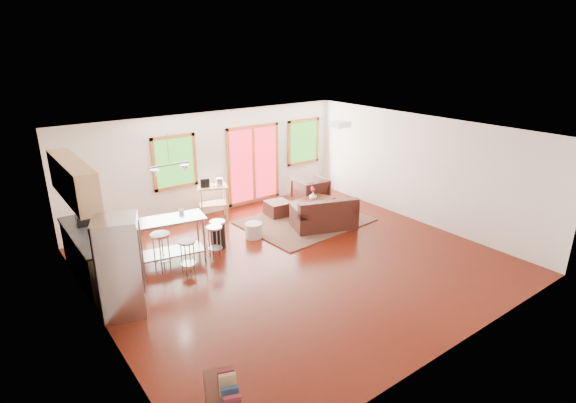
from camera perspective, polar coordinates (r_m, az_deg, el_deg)
floor at (r=9.17m, az=1.13°, el=-7.65°), size 7.50×7.00×0.02m
ceiling at (r=8.30m, az=1.25°, el=8.65°), size 7.50×7.00×0.02m
back_wall at (r=11.50m, az=-9.62°, el=4.78°), size 7.50×0.02×2.60m
left_wall at (r=7.16m, az=-23.50°, el=-5.93°), size 0.02×7.00×2.60m
right_wall at (r=11.25m, az=16.55°, el=3.91°), size 0.02×7.00×2.60m
front_wall at (r=6.47m, az=20.79°, el=-8.27°), size 7.50×0.02×2.60m
window_left at (r=11.00m, az=-14.19°, el=4.86°), size 1.10×0.05×1.30m
french_doors at (r=12.08m, az=-4.40°, el=4.73°), size 1.60×0.05×2.10m
window_right at (r=12.94m, az=1.97°, el=7.61°), size 1.10×0.05×1.30m
rug at (r=11.09m, az=2.19°, el=-2.52°), size 3.02×2.41×0.03m
loveseat at (r=10.64m, az=4.63°, el=-1.86°), size 1.65×1.26×0.78m
coffee_table at (r=11.34m, az=3.10°, el=-0.07°), size 1.21×0.88×0.44m
armchair at (r=12.14m, az=2.81°, el=1.46°), size 0.87×0.82×0.83m
ottoman at (r=11.42m, az=-1.31°, el=-0.91°), size 0.61×0.61×0.37m
pouf at (r=10.18m, az=-4.38°, el=-3.68°), size 0.46×0.46×0.34m
vase at (r=11.38m, az=3.19°, el=0.81°), size 0.23×0.24×0.35m
book at (r=11.43m, az=2.74°, el=0.96°), size 0.20×0.06×0.27m
cabinets at (r=8.89m, az=-24.18°, el=-3.72°), size 0.64×2.24×2.30m
refrigerator at (r=7.66m, az=-20.44°, el=-7.77°), size 0.85×0.84×1.65m
island at (r=9.09m, az=-15.21°, el=-3.96°), size 1.60×0.86×0.96m
cup at (r=9.20m, az=-13.39°, el=-1.17°), size 0.13×0.11×0.11m
bar_stool_a at (r=8.92m, az=-15.86°, el=-5.11°), size 0.45×0.45×0.77m
bar_stool_b at (r=8.71m, az=-12.68°, el=-5.94°), size 0.33×0.33×0.68m
bar_stool_c at (r=9.23m, az=-9.32°, el=-4.16°), size 0.33×0.33×0.68m
trash_can at (r=9.75m, az=-8.89°, el=-4.10°), size 0.43×0.43×0.61m
kitchen_cart at (r=11.16m, az=-9.66°, el=1.35°), size 0.83×0.67×1.09m
ceiling_flush at (r=9.79m, az=6.58°, el=9.73°), size 0.35×0.35×0.12m
pendant_light at (r=8.82m, az=-14.76°, el=3.90°), size 0.80×0.18×0.79m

